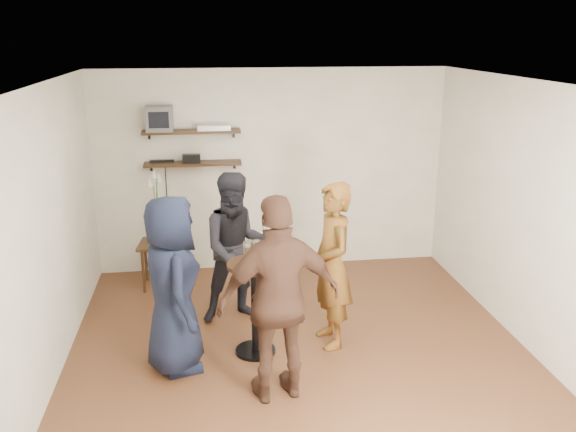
# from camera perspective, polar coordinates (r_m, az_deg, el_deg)

# --- Properties ---
(room) EXTENTS (4.58, 5.08, 2.68)m
(room) POSITION_cam_1_polar(r_m,az_deg,el_deg) (5.51, 1.36, -1.39)
(room) COLOR #4B2618
(room) RESTS_ON ground
(shelf_upper) EXTENTS (1.20, 0.25, 0.04)m
(shelf_upper) POSITION_cam_1_polar(r_m,az_deg,el_deg) (7.63, -9.02, 7.81)
(shelf_upper) COLOR black
(shelf_upper) RESTS_ON room
(shelf_lower) EXTENTS (1.20, 0.25, 0.04)m
(shelf_lower) POSITION_cam_1_polar(r_m,az_deg,el_deg) (7.70, -8.89, 4.87)
(shelf_lower) COLOR black
(shelf_lower) RESTS_ON room
(crt_monitor) EXTENTS (0.32, 0.30, 0.30)m
(crt_monitor) POSITION_cam_1_polar(r_m,az_deg,el_deg) (7.62, -11.94, 8.92)
(crt_monitor) COLOR #59595B
(crt_monitor) RESTS_ON shelf_upper
(dvd_deck) EXTENTS (0.40, 0.24, 0.06)m
(dvd_deck) POSITION_cam_1_polar(r_m,az_deg,el_deg) (7.62, -6.96, 8.25)
(dvd_deck) COLOR silver
(dvd_deck) RESTS_ON shelf_upper
(radio) EXTENTS (0.22, 0.10, 0.10)m
(radio) POSITION_cam_1_polar(r_m,az_deg,el_deg) (7.69, -9.03, 5.36)
(radio) COLOR black
(radio) RESTS_ON shelf_lower
(power_strip) EXTENTS (0.30, 0.05, 0.03)m
(power_strip) POSITION_cam_1_polar(r_m,az_deg,el_deg) (7.76, -11.72, 5.06)
(power_strip) COLOR black
(power_strip) RESTS_ON shelf_lower
(side_table) EXTENTS (0.51, 0.51, 0.56)m
(side_table) POSITION_cam_1_polar(r_m,az_deg,el_deg) (7.61, -11.96, -3.11)
(side_table) COLOR black
(side_table) RESTS_ON room
(vase_lilies) EXTENTS (0.19, 0.19, 0.94)m
(vase_lilies) POSITION_cam_1_polar(r_m,az_deg,el_deg) (7.49, -12.15, -0.32)
(vase_lilies) COLOR silver
(vase_lilies) RESTS_ON side_table
(drinks_table) EXTENTS (0.51, 0.51, 0.94)m
(drinks_table) POSITION_cam_1_polar(r_m,az_deg,el_deg) (5.88, -3.15, -7.46)
(drinks_table) COLOR black
(drinks_table) RESTS_ON room
(wine_glass_fl) EXTENTS (0.07, 0.07, 0.22)m
(wine_glass_fl) POSITION_cam_1_polar(r_m,az_deg,el_deg) (5.68, -3.84, -3.09)
(wine_glass_fl) COLOR silver
(wine_glass_fl) RESTS_ON drinks_table
(wine_glass_fr) EXTENTS (0.07, 0.07, 0.21)m
(wine_glass_fr) POSITION_cam_1_polar(r_m,az_deg,el_deg) (5.68, -2.51, -3.14)
(wine_glass_fr) COLOR silver
(wine_glass_fr) RESTS_ON drinks_table
(wine_glass_bl) EXTENTS (0.07, 0.07, 0.21)m
(wine_glass_bl) POSITION_cam_1_polar(r_m,az_deg,el_deg) (5.75, -3.64, -2.94)
(wine_glass_bl) COLOR silver
(wine_glass_bl) RESTS_ON drinks_table
(wine_glass_br) EXTENTS (0.07, 0.07, 0.22)m
(wine_glass_br) POSITION_cam_1_polar(r_m,az_deg,el_deg) (5.71, -2.95, -2.97)
(wine_glass_br) COLOR silver
(wine_glass_br) RESTS_ON drinks_table
(person_plaid) EXTENTS (0.47, 0.65, 1.67)m
(person_plaid) POSITION_cam_1_polar(r_m,az_deg,el_deg) (5.99, 4.13, -4.64)
(person_plaid) COLOR #AD2513
(person_plaid) RESTS_ON room
(person_dark) EXTENTS (0.88, 0.73, 1.64)m
(person_dark) POSITION_cam_1_polar(r_m,az_deg,el_deg) (6.51, -4.74, -2.99)
(person_dark) COLOR black
(person_dark) RESTS_ON room
(person_navy) EXTENTS (0.70, 0.91, 1.66)m
(person_navy) POSITION_cam_1_polar(r_m,az_deg,el_deg) (5.63, -10.78, -6.37)
(person_navy) COLOR black
(person_navy) RESTS_ON room
(person_brown) EXTENTS (1.12, 0.63, 1.80)m
(person_brown) POSITION_cam_1_polar(r_m,az_deg,el_deg) (5.08, -0.80, -7.85)
(person_brown) COLOR #472B1E
(person_brown) RESTS_ON room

